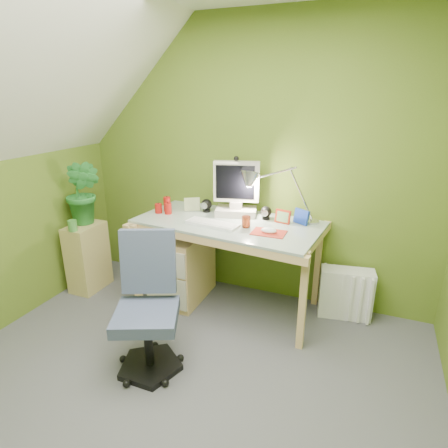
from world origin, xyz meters
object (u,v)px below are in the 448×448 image
at_px(monitor, 236,183).
at_px(task_chair, 146,316).
at_px(desk, 228,265).
at_px(potted_plant, 83,192).
at_px(desk_lamp, 290,182).
at_px(side_ledge, 88,257).
at_px(radiator, 346,293).

xyz_separation_m(monitor, task_chair, (-0.20, -1.12, -0.66)).
xyz_separation_m(desk, potted_plant, (-1.34, -0.15, 0.54)).
height_order(desk_lamp, side_ledge, desk_lamp).
xyz_separation_m(desk_lamp, side_ledge, (-1.79, -0.38, -0.80)).
bearing_deg(task_chair, desk_lamp, 36.26).
bearing_deg(potted_plant, desk_lamp, 10.27).
bearing_deg(radiator, desk_lamp, 176.33).
xyz_separation_m(desk, side_ledge, (-1.34, -0.20, -0.08)).
bearing_deg(monitor, desk_lamp, -14.70).
xyz_separation_m(potted_plant, task_chair, (1.14, -0.79, -0.52)).
relative_size(desk, radiator, 3.50).
bearing_deg(monitor, desk, -104.70).
distance_m(potted_plant, radiator, 2.44).
bearing_deg(potted_plant, radiator, 9.25).
xyz_separation_m(side_ledge, potted_plant, (0.00, 0.05, 0.61)).
height_order(side_ledge, radiator, side_ledge).
distance_m(desk_lamp, potted_plant, 1.83).
bearing_deg(task_chair, potted_plant, 121.61).
xyz_separation_m(desk_lamp, potted_plant, (-1.79, -0.33, -0.19)).
relative_size(task_chair, radiator, 1.96).
distance_m(desk, side_ledge, 1.36).
height_order(side_ledge, potted_plant, potted_plant).
bearing_deg(monitor, radiator, -11.72).
relative_size(desk, monitor, 2.66).
bearing_deg(desk, desk_lamp, 27.55).
bearing_deg(desk, side_ledge, -165.99).
distance_m(monitor, side_ledge, 1.59).
height_order(desk, desk_lamp, desk_lamp).
height_order(monitor, side_ledge, monitor).
height_order(desk, potted_plant, potted_plant).
bearing_deg(desk, radiator, 19.23).
distance_m(monitor, radiator, 1.29).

